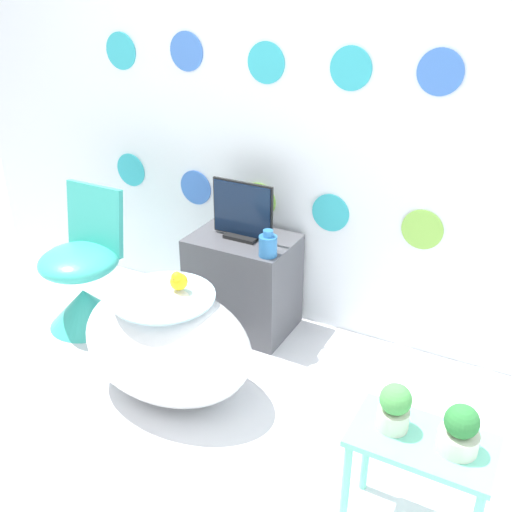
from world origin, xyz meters
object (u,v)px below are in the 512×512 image
potted_plant_left (395,407)px  potted_plant_right (460,431)px  vase (268,245)px  tv (242,213)px  bathtub (167,343)px  chair (83,283)px

potted_plant_left → potted_plant_right: potted_plant_left is taller
vase → potted_plant_left: (0.93, -0.83, -0.08)m
vase → potted_plant_right: 1.42m
potted_plant_left → tv: bearing=140.3°
bathtub → potted_plant_left: bearing=-11.7°
tv → vase: bearing=-30.5°
chair → potted_plant_right: size_ratio=4.49×
chair → vase: 1.16m
chair → potted_plant_left: 2.08m
chair → bathtub: bearing=-19.7°
vase → chair: bearing=-164.6°
bathtub → vase: 0.72m
chair → potted_plant_left: chair is taller
tv → potted_plant_left: size_ratio=2.00×
potted_plant_left → potted_plant_right: 0.23m
potted_plant_left → vase: bearing=138.4°
vase → potted_plant_right: (1.15, -0.83, -0.08)m
vase → tv: bearing=149.5°
tv → potted_plant_right: 1.69m
chair → tv: tv is taller
chair → potted_plant_right: (2.22, -0.53, 0.28)m
bathtub → potted_plant_left: size_ratio=4.85×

